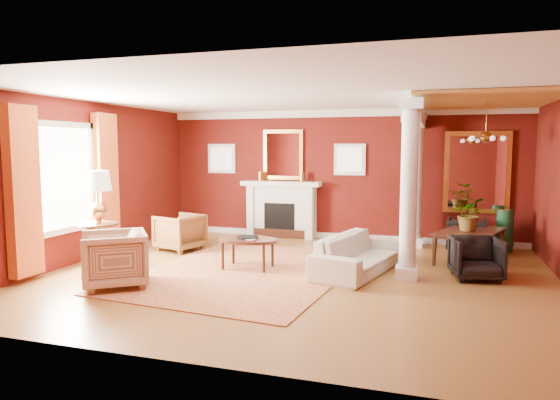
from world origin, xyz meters
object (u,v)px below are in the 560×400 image
(sofa, at_px, (358,248))
(coffee_table, at_px, (248,241))
(armchair_leopard, at_px, (180,230))
(side_table, at_px, (97,202))
(dining_table, at_px, (472,237))
(armchair_stripe, at_px, (114,256))

(sofa, height_order, coffee_table, sofa)
(armchair_leopard, distance_m, side_table, 1.99)
(sofa, xyz_separation_m, side_table, (-4.29, -1.01, 0.73))
(sofa, relative_size, side_table, 1.27)
(coffee_table, distance_m, dining_table, 4.04)
(armchair_leopard, xyz_separation_m, coffee_table, (1.87, -1.05, 0.07))
(armchair_leopard, bearing_deg, sofa, 96.53)
(sofa, relative_size, armchair_stripe, 2.30)
(coffee_table, xyz_separation_m, side_table, (-2.46, -0.70, 0.67))
(armchair_leopard, height_order, armchair_stripe, armchair_stripe)
(side_table, bearing_deg, sofa, 13.22)
(coffee_table, distance_m, side_table, 2.64)
(armchair_stripe, relative_size, side_table, 0.55)
(armchair_leopard, bearing_deg, side_table, -0.83)
(armchair_stripe, height_order, dining_table, armchair_stripe)
(sofa, distance_m, dining_table, 2.30)
(armchair_stripe, distance_m, dining_table, 6.13)
(sofa, relative_size, armchair_leopard, 2.62)
(sofa, distance_m, side_table, 4.47)
(sofa, bearing_deg, side_table, 117.37)
(side_table, bearing_deg, armchair_leopard, 71.33)
(armchair_leopard, xyz_separation_m, armchair_stripe, (0.38, -2.68, 0.05))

